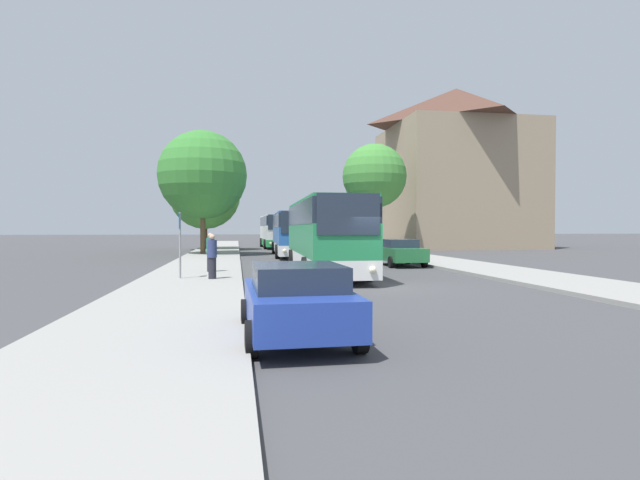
% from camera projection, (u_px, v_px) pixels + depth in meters
% --- Properties ---
extents(ground_plane, '(300.00, 300.00, 0.00)m').
position_uv_depth(ground_plane, '(383.00, 286.00, 18.03)').
color(ground_plane, '#424244').
rests_on(ground_plane, ground).
extents(sidewalk_left, '(4.00, 120.00, 0.15)m').
position_uv_depth(sidewalk_left, '(183.00, 288.00, 16.88)').
color(sidewalk_left, gray).
rests_on(sidewalk_left, ground_plane).
extents(sidewalk_right, '(4.00, 120.00, 0.15)m').
position_uv_depth(sidewalk_right, '(558.00, 281.00, 19.18)').
color(sidewalk_right, gray).
rests_on(sidewalk_right, ground_plane).
extents(building_right_background, '(14.18, 14.06, 17.28)m').
position_uv_depth(building_right_background, '(456.00, 168.00, 54.27)').
color(building_right_background, gray).
rests_on(building_right_background, ground_plane).
extents(bus_front, '(2.99, 11.50, 3.34)m').
position_uv_depth(bus_front, '(325.00, 235.00, 22.80)').
color(bus_front, silver).
rests_on(bus_front, ground_plane).
extents(bus_middle, '(3.06, 11.99, 3.24)m').
position_uv_depth(bus_middle, '(292.00, 233.00, 37.76)').
color(bus_middle, silver).
rests_on(bus_middle, ground_plane).
extents(bus_rear, '(2.84, 10.76, 3.43)m').
position_uv_depth(bus_rear, '(275.00, 231.00, 53.01)').
color(bus_rear, '#238942').
rests_on(bus_rear, ground_plane).
extents(parked_car_left_curb, '(2.07, 3.96, 1.44)m').
position_uv_depth(parked_car_left_curb, '(297.00, 300.00, 9.38)').
color(parked_car_left_curb, '#233D9E').
rests_on(parked_car_left_curb, ground_plane).
extents(parked_car_right_near, '(2.06, 4.17, 1.48)m').
position_uv_depth(parked_car_right_near, '(400.00, 252.00, 27.81)').
color(parked_car_right_near, '#236B38').
rests_on(parked_car_right_near, ground_plane).
extents(bus_stop_sign, '(0.08, 0.45, 2.58)m').
position_uv_depth(bus_stop_sign, '(180.00, 237.00, 19.45)').
color(bus_stop_sign, gray).
rests_on(bus_stop_sign, sidewalk_left).
extents(pedestrian_waiting_near, '(0.36, 0.36, 1.74)m').
position_uv_depth(pedestrian_waiting_near, '(210.00, 252.00, 22.44)').
color(pedestrian_waiting_near, '#23232D').
rests_on(pedestrian_waiting_near, sidewalk_left).
extents(pedestrian_waiting_far, '(0.36, 0.36, 1.73)m').
position_uv_depth(pedestrian_waiting_far, '(212.00, 256.00, 19.27)').
color(pedestrian_waiting_far, '#23232D').
rests_on(pedestrian_waiting_far, sidewalk_left).
extents(tree_left_near, '(6.66, 6.66, 8.54)m').
position_uv_depth(tree_left_near, '(205.00, 194.00, 47.39)').
color(tree_left_near, '#47331E').
rests_on(tree_left_near, sidewalk_left).
extents(tree_left_far, '(6.72, 6.72, 9.38)m').
position_uv_depth(tree_left_far, '(203.00, 175.00, 37.99)').
color(tree_left_far, brown).
rests_on(tree_left_far, sidewalk_left).
extents(tree_right_near, '(5.75, 5.75, 9.52)m').
position_uv_depth(tree_right_near, '(374.00, 176.00, 44.71)').
color(tree_right_near, '#47331E').
rests_on(tree_right_near, sidewalk_right).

